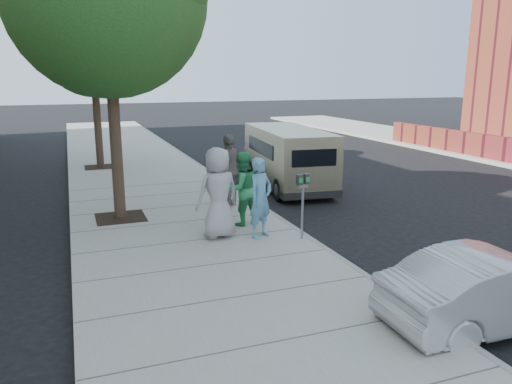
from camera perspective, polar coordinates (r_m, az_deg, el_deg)
ground at (r=11.20m, az=-2.09°, el=-5.71°), size 120.00×120.00×0.00m
sidewalk at (r=10.92m, az=-7.10°, el=-5.90°), size 5.00×60.00×0.15m
curb_face at (r=11.69m, az=4.64°, el=-4.55°), size 0.12×60.00×0.16m
tree_far at (r=20.13m, az=-18.13°, el=16.13°), size 3.92×3.80×6.49m
parking_meter at (r=10.72m, az=5.38°, el=-0.04°), size 0.30×0.14×1.43m
van at (r=16.47m, az=3.56°, el=4.08°), size 2.27×5.39×1.95m
sedan at (r=8.22m, az=25.83°, el=-9.91°), size 3.56×1.29×1.17m
person_officer at (r=10.83m, az=0.52°, el=-0.67°), size 0.77×0.68×1.76m
person_green_shirt at (r=11.76m, az=-1.63°, el=0.40°), size 0.97×0.82×1.75m
person_gray_shirt at (r=10.82m, az=-4.36°, el=-0.11°), size 1.08×0.81×1.99m
person_striped_polo at (r=13.44m, az=-3.00°, el=2.47°), size 1.17×1.14×1.97m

